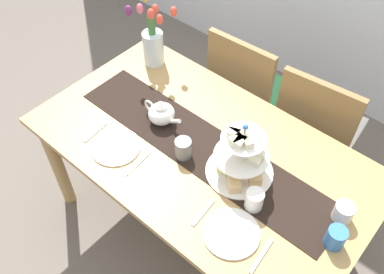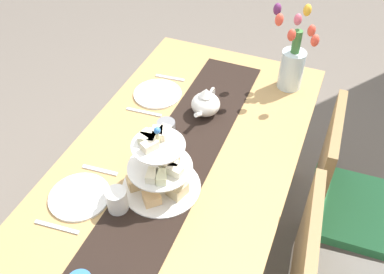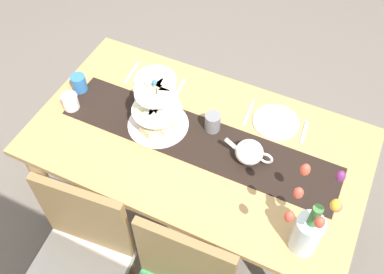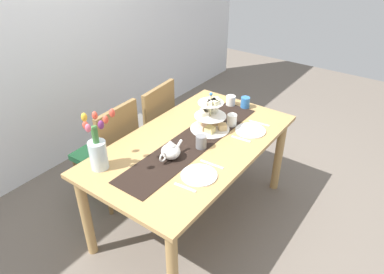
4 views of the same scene
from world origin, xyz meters
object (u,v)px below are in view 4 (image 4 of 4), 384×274
(chair_right, at_px, (150,126))
(knife_right, at_px, (259,123))
(dinner_plate_right, at_px, (250,131))
(mug_orange, at_px, (245,103))
(dinner_plate_left, at_px, (199,175))
(mug_grey, at_px, (201,142))
(chair_left, at_px, (111,149))
(cream_jug, at_px, (231,101))
(mug_white_text, at_px, (232,120))
(tiered_cake_stand, at_px, (210,118))
(fork_right, at_px, (241,139))
(teapot, at_px, (171,151))
(tulip_vase, at_px, (98,149))
(fork_left, at_px, (185,187))
(dining_table, at_px, (193,153))
(knife_left, at_px, (212,164))

(chair_right, xyz_separation_m, knife_right, (0.25, -0.94, 0.23))
(dinner_plate_right, xyz_separation_m, mug_orange, (0.32, 0.23, 0.04))
(dinner_plate_left, distance_m, knife_right, 0.82)
(dinner_plate_right, distance_m, mug_grey, 0.45)
(dinner_plate_right, relative_size, mug_orange, 2.42)
(chair_left, relative_size, cream_jug, 10.71)
(cream_jug, height_order, dinner_plate_right, cream_jug)
(dinner_plate_left, xyz_separation_m, mug_white_text, (0.67, 0.16, 0.04))
(tiered_cake_stand, relative_size, knife_right, 1.79)
(chair_right, bearing_deg, mug_orange, -59.24)
(fork_right, height_order, mug_white_text, mug_white_text)
(dinner_plate_left, height_order, dinner_plate_right, same)
(chair_right, bearing_deg, tiered_cake_stand, -94.34)
(fork_right, bearing_deg, teapot, 151.63)
(tulip_vase, xyz_separation_m, dinner_plate_right, (0.98, -0.57, -0.14))
(chair_left, bearing_deg, fork_left, -104.16)
(dining_table, xyz_separation_m, mug_grey, (-0.03, -0.09, 0.15))
(chair_right, height_order, fork_left, chair_right)
(tulip_vase, xyz_separation_m, fork_left, (0.16, -0.57, -0.14))
(dinner_plate_right, bearing_deg, cream_jug, 50.09)
(fork_left, bearing_deg, dining_table, 30.50)
(dining_table, relative_size, mug_grey, 16.94)
(mug_orange, bearing_deg, knife_right, -128.26)
(tulip_vase, distance_m, dinner_plate_left, 0.66)
(fork_left, xyz_separation_m, knife_right, (0.97, 0.00, 0.00))
(chair_right, height_order, tiered_cake_stand, tiered_cake_stand)
(dining_table, height_order, chair_left, chair_left)
(knife_right, distance_m, mug_grey, 0.58)
(tiered_cake_stand, bearing_deg, chair_right, 85.66)
(dining_table, bearing_deg, teapot, 180.00)
(dinner_plate_right, bearing_deg, mug_grey, 157.21)
(dining_table, xyz_separation_m, knife_left, (-0.16, -0.26, 0.10))
(fork_left, bearing_deg, tiered_cake_stand, 21.70)
(cream_jug, relative_size, dinner_plate_left, 0.37)
(chair_left, bearing_deg, dining_table, -72.96)
(dinner_plate_right, bearing_deg, knife_right, 0.00)
(dinner_plate_left, height_order, mug_white_text, mug_white_text)
(mug_grey, bearing_deg, mug_white_text, -1.66)
(teapot, relative_size, mug_orange, 2.51)
(mug_grey, xyz_separation_m, mug_orange, (0.73, 0.05, -0.00))
(dinner_plate_right, bearing_deg, dining_table, 144.92)
(dinner_plate_left, relative_size, mug_white_text, 2.42)
(dining_table, height_order, mug_orange, mug_orange)
(chair_left, height_order, cream_jug, chair_left)
(cream_jug, distance_m, fork_right, 0.56)
(tiered_cake_stand, bearing_deg, fork_left, -158.30)
(teapot, distance_m, knife_right, 0.82)
(dining_table, bearing_deg, mug_orange, -3.06)
(mug_white_text, relative_size, mug_orange, 1.00)
(teapot, distance_m, mug_grey, 0.24)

